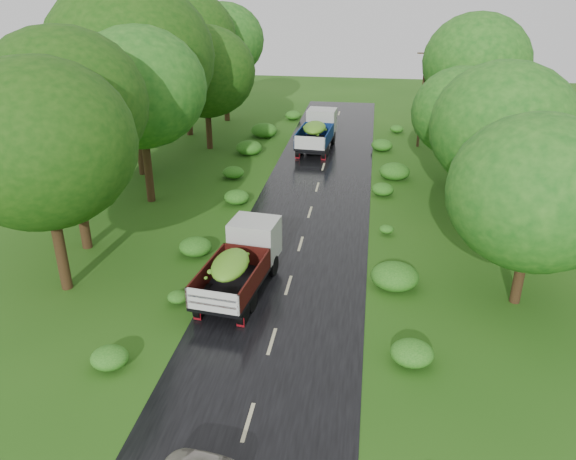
# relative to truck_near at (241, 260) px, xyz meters

# --- Properties ---
(ground) EXTENTS (120.00, 120.00, 0.00)m
(ground) POSITION_rel_truck_near_xyz_m (1.84, -7.40, -1.36)
(ground) COLOR #1E4E10
(ground) RESTS_ON ground
(road) EXTENTS (6.50, 80.00, 0.02)m
(road) POSITION_rel_truck_near_xyz_m (1.84, -2.40, -1.35)
(road) COLOR black
(road) RESTS_ON ground
(road_lines) EXTENTS (0.12, 69.60, 0.00)m
(road_lines) POSITION_rel_truck_near_xyz_m (1.84, -1.40, -1.34)
(road_lines) COLOR #BFB78C
(road_lines) RESTS_ON road
(truck_near) EXTENTS (2.67, 5.91, 2.40)m
(truck_near) POSITION_rel_truck_near_xyz_m (0.00, 0.00, 0.00)
(truck_near) COLOR black
(truck_near) RESTS_ON ground
(truck_far) EXTENTS (2.58, 6.25, 2.57)m
(truck_far) POSITION_rel_truck_near_xyz_m (1.00, 20.81, 0.10)
(truck_far) COLOR black
(truck_far) RESTS_ON ground
(utility_pole) EXTENTS (1.29, 0.21, 7.34)m
(utility_pole) POSITION_rel_truck_near_xyz_m (8.44, 22.54, 2.42)
(utility_pole) COLOR #382616
(utility_pole) RESTS_ON ground
(trees_left) EXTENTS (6.87, 33.18, 9.42)m
(trees_left) POSITION_rel_truck_near_xyz_m (-8.32, 13.77, 5.32)
(trees_left) COLOR black
(trees_left) RESTS_ON ground
(trees_right) EXTENTS (5.27, 30.65, 8.14)m
(trees_right) POSITION_rel_truck_near_xyz_m (11.22, 14.25, 3.94)
(trees_right) COLOR black
(trees_right) RESTS_ON ground
(shrubs) EXTENTS (11.90, 44.00, 0.70)m
(shrubs) POSITION_rel_truck_near_xyz_m (1.84, 6.60, -1.01)
(shrubs) COLOR #1D6317
(shrubs) RESTS_ON ground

